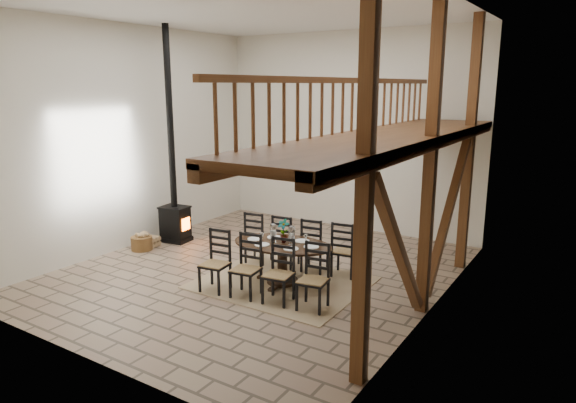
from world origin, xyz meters
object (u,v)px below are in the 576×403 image
Objects in this scene: wood_stove at (174,195)px; log_stack at (150,242)px; log_basket at (142,243)px; dining_table at (282,263)px.

log_stack is at bearing -112.71° from wood_stove.
log_basket is at bearing -87.97° from log_stack.
dining_table is 5.56× the size of log_basket.
log_basket is 0.27m from log_stack.
dining_table reaches higher than log_basket.
dining_table is at bearing 0.46° from log_basket.
log_basket is at bearing -107.60° from wood_stove.
wood_stove is 1.21m from log_stack.
dining_table reaches higher than log_stack.
log_stack is (-3.82, 0.24, -0.28)m from dining_table.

